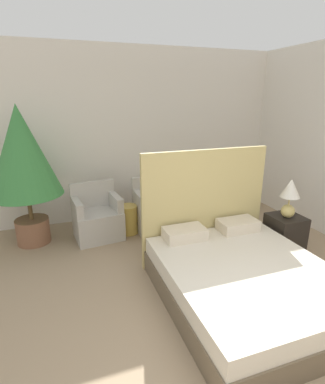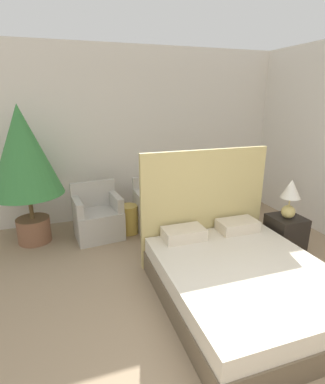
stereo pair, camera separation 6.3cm
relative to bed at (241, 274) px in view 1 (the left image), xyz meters
The scene contains 8 objects.
wall_back 3.03m from the bed, 96.55° to the left, with size 10.00×0.06×2.90m.
bed is the anchor object (origin of this frame).
armchair_near_window_left 2.33m from the bed, 122.44° to the left, with size 0.74×0.64×0.84m.
armchair_near_window_right 1.99m from the bed, 98.53° to the left, with size 0.69×0.57×0.84m.
potted_palm 3.22m from the bed, 135.78° to the left, with size 1.00×1.00×2.01m.
nightstand 1.27m from the bed, 28.96° to the left, with size 0.42×0.43×0.55m.
table_lamp 1.37m from the bed, 28.38° to the left, with size 0.25×0.25×0.53m.
side_table 2.12m from the bed, 111.40° to the left, with size 0.30×0.30×0.46m.
Camera 1 is at (-1.41, -1.03, 2.10)m, focal length 28.00 mm.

